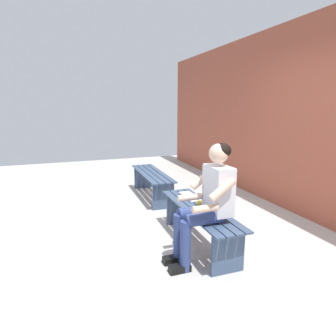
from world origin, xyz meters
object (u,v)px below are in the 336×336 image
(apple, at_px, (199,203))
(book_open, at_px, (190,197))
(bench_far, at_px, (152,179))
(person_seated, at_px, (207,199))
(bench_near, at_px, (199,217))

(apple, height_order, book_open, apple)
(bench_far, xyz_separation_m, person_seated, (-2.28, 0.10, 0.36))
(bench_near, xyz_separation_m, apple, (0.03, -0.01, 0.16))
(person_seated, xyz_separation_m, book_open, (0.75, -0.15, -0.23))
(person_seated, height_order, apple, person_seated)
(bench_near, height_order, book_open, book_open)
(bench_far, distance_m, apple, 1.88)
(bench_near, bearing_deg, person_seated, 164.74)
(bench_near, bearing_deg, apple, -22.12)
(person_seated, bearing_deg, apple, -15.84)
(bench_near, xyz_separation_m, person_seated, (-0.37, 0.10, 0.35))
(apple, bearing_deg, bench_near, 157.88)
(person_seated, height_order, book_open, person_seated)
(bench_far, distance_m, book_open, 1.53)
(person_seated, bearing_deg, bench_far, -2.55)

